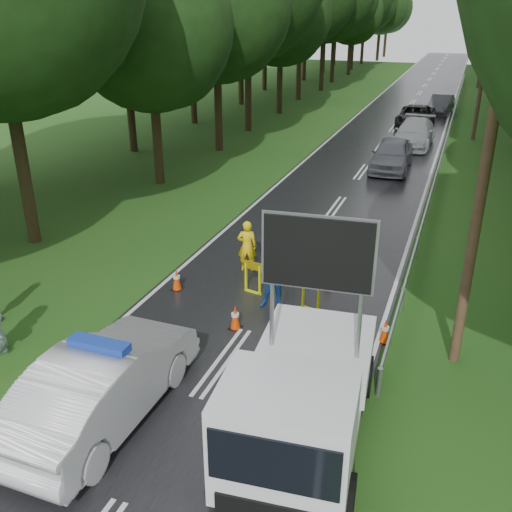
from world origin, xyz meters
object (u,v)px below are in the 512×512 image
at_px(police_sedan, 104,383).
at_px(work_truck, 300,399).
at_px(queue_car_third, 416,117).
at_px(civilian, 276,278).
at_px(officer, 247,246).
at_px(barrier, 281,277).
at_px(queue_car_fourth, 441,105).
at_px(queue_car_second, 414,133).
at_px(queue_car_first, 392,155).

xyz_separation_m(police_sedan, work_truck, (3.97, 0.50, 0.30)).
bearing_deg(queue_car_third, civilian, -92.17).
bearing_deg(officer, police_sedan, 71.32).
relative_size(barrier, queue_car_fourth, 0.56).
bearing_deg(queue_car_third, queue_car_fourth, 77.75).
xyz_separation_m(work_truck, officer, (-3.81, 7.17, -0.31)).
bearing_deg(police_sedan, civilian, -106.84).
xyz_separation_m(queue_car_second, queue_car_fourth, (0.79, 12.00, -0.06)).
distance_m(queue_car_second, queue_car_third, 6.02).
relative_size(police_sedan, queue_car_third, 0.98).
distance_m(barrier, queue_car_second, 21.60).
bearing_deg(queue_car_second, work_truck, -87.16).
relative_size(queue_car_first, queue_car_second, 0.89).
distance_m(barrier, civilian, 0.39).
distance_m(civilian, queue_car_first, 15.94).
xyz_separation_m(queue_car_third, queue_car_fourth, (1.29, 6.00, -0.01)).
distance_m(work_truck, barrier, 5.94).
relative_size(civilian, queue_car_first, 0.39).
distance_m(officer, queue_car_first, 14.15).
relative_size(police_sedan, queue_car_first, 1.08).
height_order(barrier, queue_car_third, queue_car_third).
bearing_deg(queue_car_fourth, queue_car_first, -88.97).
bearing_deg(queue_car_first, work_truck, -87.70).
relative_size(barrier, queue_car_first, 0.51).
xyz_separation_m(police_sedan, queue_car_fourth, (4.05, 39.58, -0.13)).
bearing_deg(queue_car_second, barrier, -92.47).
xyz_separation_m(work_truck, queue_car_fourth, (0.08, 39.08, -0.43)).
height_order(work_truck, queue_car_fourth, work_truck).
bearing_deg(queue_car_fourth, queue_car_second, -88.64).
bearing_deg(work_truck, queue_car_third, 86.98).
xyz_separation_m(barrier, officer, (-1.67, 1.64, 0.07)).
bearing_deg(queue_car_fourth, queue_car_third, -96.99).
bearing_deg(officer, queue_car_first, -118.18).
height_order(civilian, queue_car_third, civilian).
height_order(queue_car_third, queue_car_fourth, queue_car_third).
distance_m(police_sedan, officer, 7.67).
xyz_separation_m(officer, queue_car_first, (2.61, 13.91, -0.04)).
bearing_deg(civilian, queue_car_third, 71.18).
xyz_separation_m(work_truck, queue_car_second, (-0.71, 27.08, -0.38)).
bearing_deg(queue_car_second, officer, -97.52).
relative_size(queue_car_first, queue_car_fourth, 1.09).
height_order(civilian, queue_car_fourth, civilian).
relative_size(barrier, queue_car_second, 0.45).
bearing_deg(queue_car_second, police_sedan, -95.39).
bearing_deg(queue_car_second, queue_car_third, 96.11).
bearing_deg(civilian, police_sedan, -124.18).
relative_size(police_sedan, civilian, 2.78).
distance_m(work_truck, queue_car_fourth, 39.08).
bearing_deg(officer, queue_car_third, -113.30).
height_order(barrier, queue_car_first, queue_car_first).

